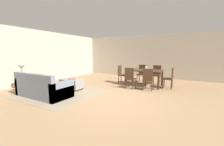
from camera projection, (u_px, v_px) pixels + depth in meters
The scene contains 17 objects.
ground_plane at pixel (110, 97), 5.03m from camera, with size 10.80×10.80×0.00m, color #9E7A56.
wall_back at pixel (149, 56), 9.16m from camera, with size 9.00×0.12×2.70m, color #BCB2A0.
wall_left at pixel (40, 57), 7.46m from camera, with size 0.12×11.00×2.70m, color #BCB2A0.
area_rug at pixel (59, 92), 5.69m from camera, with size 3.00×2.80×0.01m, color gray.
couch at pixel (43, 88), 5.13m from camera, with size 2.01×0.93×0.86m.
ottoman_table at pixel (72, 84), 6.14m from camera, with size 0.94×0.53×0.44m.
side_table at pixel (23, 81), 5.77m from camera, with size 0.40×0.40×0.55m.
table_lamp at pixel (22, 68), 5.70m from camera, with size 0.26×0.26×0.52m.
dining_table at pixel (144, 72), 6.75m from camera, with size 1.59×0.96×0.76m.
dining_chair_near_left at pixel (130, 77), 6.21m from camera, with size 0.41×0.41×0.92m.
dining_chair_near_right at pixel (148, 78), 5.88m from camera, with size 0.41×0.41×0.92m.
dining_chair_far_left at pixel (142, 72), 7.71m from camera, with size 0.41×0.41×0.92m.
dining_chair_far_right at pixel (157, 73), 7.35m from camera, with size 0.41×0.41×0.92m.
dining_chair_head_east at pixel (170, 77), 6.20m from camera, with size 0.41×0.41×0.92m.
dining_chair_head_west at pixel (121, 73), 7.32m from camera, with size 0.43×0.43×0.92m.
vase_centerpiece at pixel (146, 68), 6.68m from camera, with size 0.09×0.09×0.19m, color silver.
book_on_ottoman at pixel (72, 79), 6.03m from camera, with size 0.26×0.20×0.03m, color maroon.
Camera 1 is at (2.46, -4.20, 1.53)m, focal length 23.09 mm.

